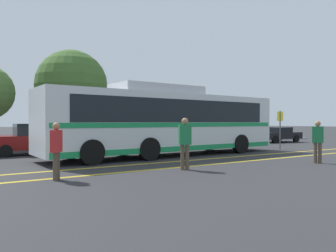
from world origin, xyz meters
TOP-DOWN VIEW (x-y plane):
  - ground_plane at (0.00, 0.00)m, footprint 220.00×220.00m
  - lane_strip_0 at (0.68, -2.65)m, footprint 32.43×0.20m
  - lane_strip_1 at (0.68, -4.18)m, footprint 32.43×0.20m
  - curb_strip at (0.68, 5.86)m, footprint 40.43×0.36m
  - transit_bus at (0.66, -0.45)m, footprint 12.84×3.20m
  - parked_car_1 at (-4.90, 3.87)m, footprint 4.11×2.06m
  - parked_car_2 at (2.06, 4.19)m, footprint 4.92×2.13m
  - parked_car_3 at (8.75, 3.83)m, footprint 4.55×1.97m
  - parked_car_4 at (14.19, 3.85)m, footprint 4.03×2.14m
  - pedestrian_0 at (-1.41, -4.81)m, footprint 0.47×0.36m
  - pedestrian_1 at (-5.69, -4.49)m, footprint 0.41×0.47m
  - pedestrian_2 at (4.17, -6.23)m, footprint 0.42×0.47m
  - bus_stop_sign at (8.30, -1.11)m, footprint 0.07×0.40m
  - tree_0 at (-1.62, 7.99)m, footprint 4.78×4.78m

SIDE VIEW (x-z plane):
  - ground_plane at x=0.00m, z-range 0.00..0.00m
  - lane_strip_0 at x=0.68m, z-range 0.00..0.01m
  - lane_strip_1 at x=0.68m, z-range 0.00..0.01m
  - curb_strip at x=0.68m, z-range 0.00..0.15m
  - parked_car_4 at x=14.19m, z-range 0.03..1.27m
  - parked_car_3 at x=8.75m, z-range 0.01..1.33m
  - parked_car_2 at x=2.06m, z-range 0.01..1.41m
  - parked_car_1 at x=-4.90m, z-range -0.01..1.57m
  - pedestrian_1 at x=-5.69m, z-range 0.11..1.76m
  - pedestrian_2 at x=4.17m, z-range 0.12..1.83m
  - pedestrian_0 at x=-1.41m, z-range 0.13..1.95m
  - bus_stop_sign at x=8.30m, z-range 0.31..2.65m
  - transit_bus at x=0.66m, z-range 0.02..3.45m
  - tree_0 at x=-1.62m, z-range 0.85..7.35m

